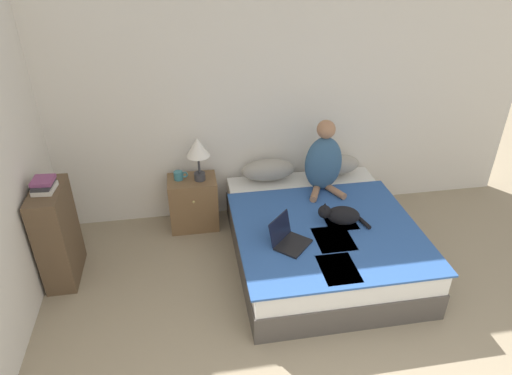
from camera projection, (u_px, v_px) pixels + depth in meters
name	position (u px, v px, depth m)	size (l,w,h in m)	color
wall_back	(272.00, 103.00, 4.79)	(5.64, 0.05, 2.55)	silver
bed	(320.00, 239.00, 4.47)	(1.68, 1.95, 0.49)	#4C4742
pillow_near	(268.00, 170.00, 4.93)	(0.59, 0.26, 0.23)	gray
pillow_far	(333.00, 165.00, 5.04)	(0.59, 0.26, 0.23)	gray
person_sitting	(324.00, 161.00, 4.65)	(0.39, 0.38, 0.77)	#33567A
cat_tabby	(340.00, 215.00, 4.22)	(0.46, 0.27, 0.19)	black
laptop_open	(288.00, 239.00, 3.97)	(0.41, 0.41, 0.24)	black
nightstand	(194.00, 203.00, 4.94)	(0.51, 0.38, 0.58)	brown
table_lamp	(198.00, 150.00, 4.61)	(0.24, 0.24, 0.47)	#38383D
coffee_mug	(179.00, 176.00, 4.77)	(0.15, 0.09, 0.09)	teal
bookshelf	(57.00, 235.00, 4.14)	(0.27, 0.58, 0.94)	brown
book_stack_top	(44.00, 185.00, 3.87)	(0.19, 0.24, 0.10)	beige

